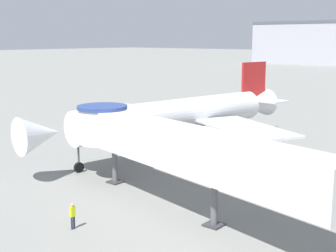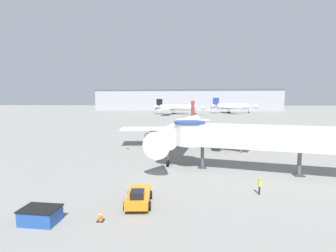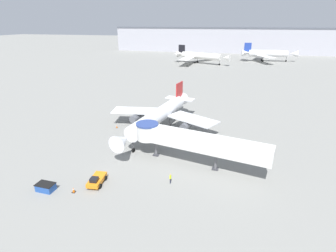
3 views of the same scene
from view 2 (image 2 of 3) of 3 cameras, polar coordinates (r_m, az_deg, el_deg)
The scene contains 12 objects.
ground_plane at distance 41.27m, azimuth 3.43°, elevation -5.90°, with size 800.00×800.00×0.00m, color gray.
main_airplane at distance 41.20m, azimuth 4.03°, elevation -0.64°, with size 26.20×31.44×8.79m.
jet_bridge at distance 29.47m, azimuth 21.76°, elevation -2.57°, with size 23.76×7.58×6.11m.
pushback_tug_orange at distance 20.08m, azimuth -7.48°, elevation -17.36°, with size 2.49×4.14×1.55m.
service_container_blue at distance 19.71m, azimuth -29.64°, elevation -19.10°, with size 2.74×1.77×1.12m.
traffic_cone_port_wing at distance 42.07m, azimuth -10.25°, elevation -5.26°, with size 0.45×0.45×0.75m.
traffic_cone_apron_front at distance 18.42m, azimuth -16.76°, elevation -20.97°, with size 0.50×0.50×0.83m.
traffic_cone_starboard_wing at distance 40.47m, azimuth 18.08°, elevation -6.02°, with size 0.38×0.38×0.64m.
ground_crew_marshaller at distance 23.43m, azimuth 22.24°, elevation -13.59°, with size 0.22×0.33×1.66m.
background_jet_black_tail at distance 145.86m, azimuth 2.19°, elevation 4.68°, with size 33.89×36.30×10.08m.
background_jet_blue_tail at distance 167.86m, azimuth 15.96°, elevation 4.80°, with size 33.39×35.39×11.05m.
terminal_building at distance 215.32m, azimuth 4.71°, elevation 6.59°, with size 170.08×22.57×19.19m.
Camera 2 is at (1.13, -40.31, 8.78)m, focal length 24.00 mm.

